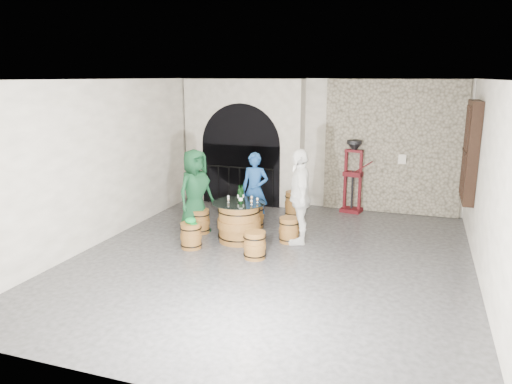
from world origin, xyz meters
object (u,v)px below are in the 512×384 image
(barrel_stool_left, at_px, (200,221))
(wine_bottle_right, at_px, (242,194))
(barrel_table, at_px, (239,222))
(person_green, at_px, (195,191))
(person_white, at_px, (300,196))
(side_barrel, at_px, (294,204))
(barrel_stool_near_left, at_px, (191,236))
(person_blue, at_px, (255,190))
(corking_press, at_px, (353,171))
(barrel_stool_far, at_px, (254,216))
(barrel_stool_right, at_px, (289,230))
(barrel_stool_near_right, at_px, (255,245))
(wine_bottle_left, at_px, (239,195))
(wine_bottle_center, at_px, (241,197))

(barrel_stool_left, bearing_deg, wine_bottle_right, -5.31)
(barrel_table, relative_size, wine_bottle_right, 3.24)
(person_green, relative_size, wine_bottle_right, 5.50)
(person_white, height_order, side_barrel, person_white)
(person_green, bearing_deg, barrel_stool_near_left, -137.75)
(person_blue, height_order, corking_press, corking_press)
(person_green, xyz_separation_m, person_blue, (1.06, 0.78, -0.07))
(barrel_stool_far, bearing_deg, wine_bottle_right, -87.65)
(person_blue, bearing_deg, barrel_stool_right, -38.65)
(barrel_table, distance_m, barrel_stool_right, 1.02)
(person_white, xyz_separation_m, wine_bottle_right, (-1.15, -0.18, -0.01))
(barrel_stool_near_right, bearing_deg, person_blue, 108.98)
(person_green, distance_m, wine_bottle_left, 1.07)
(corking_press, bearing_deg, person_white, -94.22)
(barrel_table, xyz_separation_m, wine_bottle_left, (-0.03, 0.10, 0.54))
(wine_bottle_left, bearing_deg, barrel_stool_near_left, -131.80)
(barrel_stool_far, bearing_deg, wine_bottle_center, -84.82)
(barrel_stool_right, bearing_deg, barrel_stool_near_right, -108.60)
(barrel_table, distance_m, wine_bottle_center, 0.56)
(wine_bottle_right, height_order, side_barrel, wine_bottle_right)
(person_blue, height_order, wine_bottle_center, person_blue)
(person_blue, bearing_deg, barrel_stool_near_right, -71.85)
(barrel_stool_right, relative_size, barrel_stool_near_left, 1.00)
(side_barrel, relative_size, corking_press, 0.34)
(barrel_stool_left, relative_size, wine_bottle_left, 1.56)
(person_blue, height_order, wine_bottle_right, person_blue)
(barrel_stool_near_left, bearing_deg, barrel_stool_far, 67.30)
(barrel_stool_far, height_order, barrel_stool_right, same)
(corking_press, bearing_deg, barrel_table, -111.69)
(barrel_stool_left, relative_size, barrel_stool_right, 1.00)
(side_barrel, distance_m, corking_press, 1.67)
(barrel_stool_far, height_order, barrel_stool_near_right, same)
(barrel_stool_right, xyz_separation_m, side_barrel, (-0.37, 1.81, 0.05))
(barrel_stool_left, xyz_separation_m, wine_bottle_right, (0.99, -0.09, 0.69))
(barrel_stool_near_left, height_order, person_green, person_green)
(barrel_stool_near_right, relative_size, barrel_stool_near_left, 1.00)
(barrel_table, distance_m, barrel_stool_near_left, 1.02)
(barrel_table, bearing_deg, barrel_stool_far, 91.24)
(wine_bottle_left, height_order, wine_bottle_right, same)
(barrel_table, bearing_deg, side_barrel, 73.85)
(barrel_stool_near_left, distance_m, person_blue, 1.96)
(barrel_stool_far, height_order, person_blue, person_blue)
(person_blue, bearing_deg, person_green, -144.48)
(barrel_stool_near_right, bearing_deg, barrel_stool_right, 71.40)
(barrel_stool_near_left, relative_size, wine_bottle_left, 1.56)
(barrel_stool_near_left, distance_m, wine_bottle_right, 1.32)
(barrel_stool_far, bearing_deg, wine_bottle_left, -90.31)
(barrel_stool_left, xyz_separation_m, wine_bottle_left, (0.95, -0.14, 0.69))
(barrel_stool_left, height_order, wine_bottle_right, wine_bottle_right)
(person_blue, bearing_deg, corking_press, 44.71)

